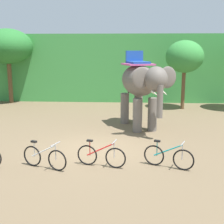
# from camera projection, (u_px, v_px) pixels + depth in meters

# --- Properties ---
(ground_plane) EXTENTS (80.00, 80.00, 0.00)m
(ground_plane) POSITION_uv_depth(u_px,v_px,m) (94.00, 149.00, 12.10)
(ground_plane) COLOR brown
(foliage_hedge) EXTENTS (36.00, 6.00, 4.89)m
(foliage_hedge) POSITION_uv_depth(u_px,v_px,m) (113.00, 66.00, 24.87)
(foliage_hedge) COLOR #3D8E42
(foliage_hedge) RESTS_ON ground
(tree_center_left) EXTENTS (3.47, 3.47, 5.23)m
(tree_center_left) POSITION_uv_depth(u_px,v_px,m) (8.00, 47.00, 21.47)
(tree_center_left) COLOR brown
(tree_center_left) RESTS_ON ground
(tree_center_right) EXTENTS (2.39, 2.39, 4.39)m
(tree_center_right) POSITION_uv_depth(u_px,v_px,m) (185.00, 57.00, 19.37)
(tree_center_right) COLOR brown
(tree_center_right) RESTS_ON ground
(elephant) EXTENTS (2.81, 4.21, 3.78)m
(elephant) POSITION_uv_depth(u_px,v_px,m) (141.00, 84.00, 14.79)
(elephant) COLOR #665E56
(elephant) RESTS_ON ground
(bike_white) EXTENTS (1.61, 0.74, 0.92)m
(bike_white) POSITION_uv_depth(u_px,v_px,m) (44.00, 157.00, 10.11)
(bike_white) COLOR black
(bike_white) RESTS_ON ground
(bike_red) EXTENTS (1.68, 0.57, 0.92)m
(bike_red) POSITION_uv_depth(u_px,v_px,m) (101.00, 156.00, 10.26)
(bike_red) COLOR black
(bike_red) RESTS_ON ground
(bike_teal) EXTENTS (1.60, 0.76, 0.92)m
(bike_teal) POSITION_uv_depth(u_px,v_px,m) (168.00, 157.00, 10.17)
(bike_teal) COLOR black
(bike_teal) RESTS_ON ground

